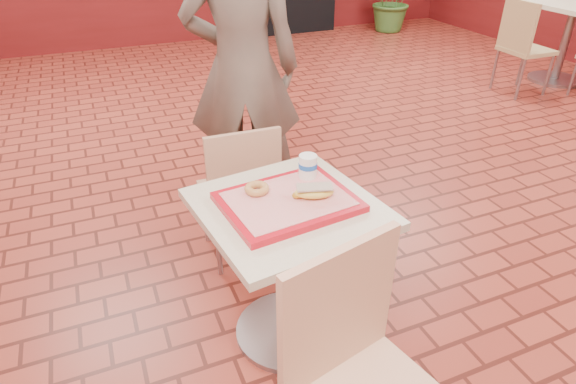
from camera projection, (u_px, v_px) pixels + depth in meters
name	position (u px, v px, depth m)	size (l,w,h in m)	color
wainscot_band	(406.00, 137.00, 2.95)	(8.00, 10.00, 1.00)	#5C1112
main_table	(288.00, 251.00, 2.02)	(0.67, 0.67, 0.71)	beige
chair_main_front	(360.00, 375.00, 1.44)	(0.51, 0.51, 0.92)	tan
chair_main_back	(241.00, 188.00, 2.51)	(0.39, 0.39, 0.81)	tan
customer	(242.00, 69.00, 2.75)	(0.67, 0.44, 1.83)	brown
serving_tray	(288.00, 202.00, 1.89)	(0.50, 0.39, 0.03)	#B30D1B
ring_donut	(257.00, 189.00, 1.91)	(0.10, 0.10, 0.03)	#BC8244
long_john_donut	(313.00, 192.00, 1.88)	(0.17, 0.12, 0.05)	gold
paper_cup	(308.00, 166.00, 2.01)	(0.08, 0.08, 0.10)	white
second_table	(569.00, 30.00, 5.17)	(0.79, 0.79, 0.83)	beige
chair_second_left	(522.00, 43.00, 4.85)	(0.44, 0.44, 0.93)	tan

